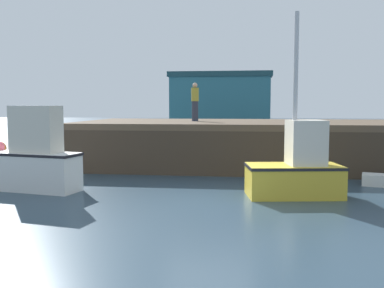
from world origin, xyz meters
The scene contains 6 objects.
ground centered at (0.00, 0.00, -0.05)m, with size 120.00×160.00×0.10m.
pier centered at (1.09, 7.26, 1.61)m, with size 14.94×6.93×1.95m.
fishing_boat_near_left centered at (-5.88, 1.09, 0.99)m, with size 3.86×1.74×2.65m.
fishing_boat_near_right centered at (2.46, 1.16, 0.83)m, with size 2.91×1.80×5.31m.
dockworker centered at (-1.37, 7.90, 2.82)m, with size 0.34×0.34×1.72m.
warehouse centered at (-1.78, 32.13, 2.96)m, with size 9.96×4.99×5.88m.
Camera 1 is at (1.07, -11.82, 2.67)m, focal length 41.14 mm.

